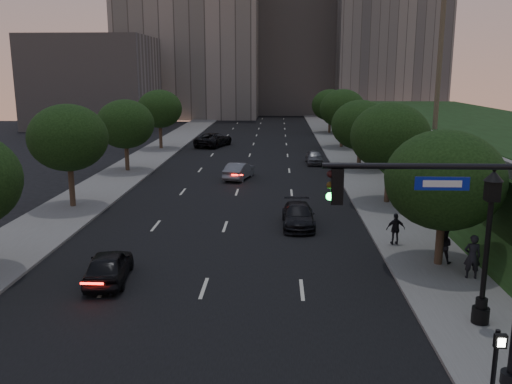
{
  "coord_description": "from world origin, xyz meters",
  "views": [
    {
      "loc": [
        2.98,
        -15.61,
        8.68
      ],
      "look_at": [
        2.05,
        7.13,
        3.6
      ],
      "focal_mm": 38.0,
      "sensor_mm": 36.0,
      "label": 1
    }
  ],
  "objects_px": {
    "pedestrian_b": "(444,246)",
    "traffic_signal_mast": "(482,264)",
    "sedan_near_left": "(109,266)",
    "sedan_far_right": "(314,157)",
    "street_lamp": "(486,255)",
    "pedestrian_a": "(472,257)",
    "sedan_near_right": "(298,216)",
    "pedestrian_c": "(396,229)",
    "sedan_mid_left": "(239,171)",
    "sedan_far_left": "(214,140)"
  },
  "relations": [
    {
      "from": "sedan_far_right",
      "to": "pedestrian_a",
      "type": "height_order",
      "value": "pedestrian_a"
    },
    {
      "from": "sedan_far_left",
      "to": "pedestrian_a",
      "type": "xyz_separation_m",
      "value": [
        15.79,
        -41.42,
        0.28
      ]
    },
    {
      "from": "sedan_near_left",
      "to": "pedestrian_b",
      "type": "xyz_separation_m",
      "value": [
        14.64,
        2.52,
        0.24
      ]
    },
    {
      "from": "street_lamp",
      "to": "pedestrian_a",
      "type": "bearing_deg",
      "value": 75.18
    },
    {
      "from": "sedan_near_left",
      "to": "sedan_far_left",
      "type": "bearing_deg",
      "value": -95.85
    },
    {
      "from": "sedan_mid_left",
      "to": "sedan_near_right",
      "type": "distance_m",
      "value": 14.44
    },
    {
      "from": "street_lamp",
      "to": "pedestrian_b",
      "type": "xyz_separation_m",
      "value": [
        0.49,
        6.09,
        -1.7
      ]
    },
    {
      "from": "sedan_far_right",
      "to": "pedestrian_c",
      "type": "xyz_separation_m",
      "value": [
        2.46,
        -25.11,
        0.29
      ]
    },
    {
      "from": "sedan_near_right",
      "to": "pedestrian_b",
      "type": "xyz_separation_m",
      "value": [
        6.38,
        -6.14,
        0.29
      ]
    },
    {
      "from": "traffic_signal_mast",
      "to": "sedan_far_left",
      "type": "height_order",
      "value": "traffic_signal_mast"
    },
    {
      "from": "traffic_signal_mast",
      "to": "street_lamp",
      "type": "relative_size",
      "value": 1.25
    },
    {
      "from": "sedan_far_left",
      "to": "pedestrian_c",
      "type": "height_order",
      "value": "pedestrian_c"
    },
    {
      "from": "street_lamp",
      "to": "sedan_near_left",
      "type": "xyz_separation_m",
      "value": [
        -14.15,
        3.58,
        -1.94
      ]
    },
    {
      "from": "sedan_near_right",
      "to": "street_lamp",
      "type": "bearing_deg",
      "value": -64.96
    },
    {
      "from": "sedan_near_right",
      "to": "pedestrian_c",
      "type": "relative_size",
      "value": 2.76
    },
    {
      "from": "sedan_far_left",
      "to": "sedan_near_right",
      "type": "relative_size",
      "value": 1.34
    },
    {
      "from": "sedan_far_left",
      "to": "street_lamp",
      "type": "bearing_deg",
      "value": 126.72
    },
    {
      "from": "sedan_mid_left",
      "to": "pedestrian_b",
      "type": "relative_size",
      "value": 2.7
    },
    {
      "from": "sedan_near_right",
      "to": "sedan_far_right",
      "type": "distance_m",
      "value": 21.7
    },
    {
      "from": "pedestrian_a",
      "to": "street_lamp",
      "type": "bearing_deg",
      "value": 81.43
    },
    {
      "from": "traffic_signal_mast",
      "to": "sedan_far_right",
      "type": "height_order",
      "value": "traffic_signal_mast"
    },
    {
      "from": "pedestrian_b",
      "to": "sedan_near_left",
      "type": "bearing_deg",
      "value": 35.54
    },
    {
      "from": "sedan_far_left",
      "to": "pedestrian_b",
      "type": "distance_m",
      "value": 42.34
    },
    {
      "from": "pedestrian_b",
      "to": "pedestrian_c",
      "type": "height_order",
      "value": "pedestrian_c"
    },
    {
      "from": "sedan_mid_left",
      "to": "street_lamp",
      "type": "bearing_deg",
      "value": 126.02
    },
    {
      "from": "sedan_far_left",
      "to": "sedan_near_right",
      "type": "bearing_deg",
      "value": 123.63
    },
    {
      "from": "sedan_mid_left",
      "to": "sedan_far_left",
      "type": "bearing_deg",
      "value": -62.78
    },
    {
      "from": "sedan_far_right",
      "to": "pedestrian_a",
      "type": "bearing_deg",
      "value": -82.22
    },
    {
      "from": "sedan_near_left",
      "to": "sedan_mid_left",
      "type": "xyz_separation_m",
      "value": [
        3.9,
        22.41,
        0.01
      ]
    },
    {
      "from": "traffic_signal_mast",
      "to": "sedan_mid_left",
      "type": "xyz_separation_m",
      "value": [
        -8.63,
        29.8,
        -2.97
      ]
    },
    {
      "from": "pedestrian_b",
      "to": "traffic_signal_mast",
      "type": "bearing_deg",
      "value": 103.78
    },
    {
      "from": "sedan_near_right",
      "to": "pedestrian_a",
      "type": "height_order",
      "value": "pedestrian_a"
    },
    {
      "from": "sedan_near_left",
      "to": "street_lamp",
      "type": "bearing_deg",
      "value": 159.25
    },
    {
      "from": "sedan_far_right",
      "to": "pedestrian_b",
      "type": "xyz_separation_m",
      "value": [
        4.07,
        -27.71,
        0.27
      ]
    },
    {
      "from": "traffic_signal_mast",
      "to": "pedestrian_b",
      "type": "xyz_separation_m",
      "value": [
        2.11,
        9.9,
        -2.74
      ]
    },
    {
      "from": "pedestrian_b",
      "to": "pedestrian_c",
      "type": "relative_size",
      "value": 0.98
    },
    {
      "from": "street_lamp",
      "to": "sedan_far_left",
      "type": "bearing_deg",
      "value": 107.83
    },
    {
      "from": "sedan_near_right",
      "to": "pedestrian_a",
      "type": "bearing_deg",
      "value": -49.56
    },
    {
      "from": "street_lamp",
      "to": "sedan_far_right",
      "type": "relative_size",
      "value": 1.44
    },
    {
      "from": "sedan_near_right",
      "to": "pedestrian_a",
      "type": "distance_m",
      "value": 10.65
    },
    {
      "from": "pedestrian_b",
      "to": "street_lamp",
      "type": "bearing_deg",
      "value": 111.16
    },
    {
      "from": "sedan_far_left",
      "to": "pedestrian_a",
      "type": "height_order",
      "value": "pedestrian_a"
    },
    {
      "from": "sedan_near_left",
      "to": "pedestrian_b",
      "type": "relative_size",
      "value": 2.58
    },
    {
      "from": "sedan_far_left",
      "to": "sedan_far_right",
      "type": "xyz_separation_m",
      "value": [
        11.09,
        -11.82,
        -0.16
      ]
    },
    {
      "from": "sedan_mid_left",
      "to": "pedestrian_a",
      "type": "height_order",
      "value": "pedestrian_a"
    },
    {
      "from": "traffic_signal_mast",
      "to": "pedestrian_a",
      "type": "height_order",
      "value": "traffic_signal_mast"
    },
    {
      "from": "street_lamp",
      "to": "pedestrian_a",
      "type": "xyz_separation_m",
      "value": [
        1.11,
        4.21,
        -1.54
      ]
    },
    {
      "from": "street_lamp",
      "to": "sedan_mid_left",
      "type": "distance_m",
      "value": 28.0
    },
    {
      "from": "street_lamp",
      "to": "pedestrian_c",
      "type": "distance_m",
      "value": 8.93
    },
    {
      "from": "sedan_near_left",
      "to": "sedan_mid_left",
      "type": "relative_size",
      "value": 0.96
    }
  ]
}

